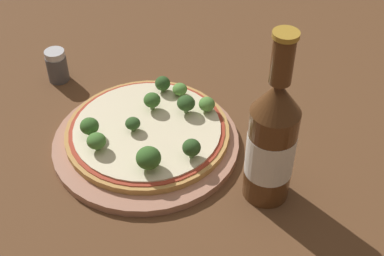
% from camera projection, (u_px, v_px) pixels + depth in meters
% --- Properties ---
extents(ground_plane, '(3.00, 3.00, 0.00)m').
position_uv_depth(ground_plane, '(159.00, 139.00, 0.81)').
color(ground_plane, brown).
extents(plate, '(0.28, 0.28, 0.01)m').
position_uv_depth(plate, '(145.00, 141.00, 0.80)').
color(plate, tan).
rests_on(plate, ground_plane).
extents(pizza, '(0.24, 0.24, 0.01)m').
position_uv_depth(pizza, '(147.00, 131.00, 0.79)').
color(pizza, tan).
rests_on(pizza, plate).
extents(broccoli_floret_0, '(0.02, 0.02, 0.02)m').
position_uv_depth(broccoli_floret_0, '(180.00, 89.00, 0.84)').
color(broccoli_floret_0, '#6B8E51').
rests_on(broccoli_floret_0, pizza).
extents(broccoli_floret_1, '(0.02, 0.02, 0.02)m').
position_uv_depth(broccoli_floret_1, '(133.00, 124.00, 0.78)').
color(broccoli_floret_1, '#6B8E51').
rests_on(broccoli_floret_1, pizza).
extents(broccoli_floret_2, '(0.03, 0.03, 0.03)m').
position_uv_depth(broccoli_floret_2, '(149.00, 158.00, 0.71)').
color(broccoli_floret_2, '#6B8E51').
rests_on(broccoli_floret_2, pizza).
extents(broccoli_floret_3, '(0.02, 0.02, 0.02)m').
position_uv_depth(broccoli_floret_3, '(207.00, 104.00, 0.81)').
color(broccoli_floret_3, '#6B8E51').
rests_on(broccoli_floret_3, pizza).
extents(broccoli_floret_4, '(0.03, 0.03, 0.03)m').
position_uv_depth(broccoli_floret_4, '(96.00, 141.00, 0.74)').
color(broccoli_floret_4, '#6B8E51').
rests_on(broccoli_floret_4, pizza).
extents(broccoli_floret_5, '(0.03, 0.03, 0.03)m').
position_uv_depth(broccoli_floret_5, '(89.00, 126.00, 0.76)').
color(broccoli_floret_5, '#6B8E51').
rests_on(broccoli_floret_5, pizza).
extents(broccoli_floret_6, '(0.02, 0.02, 0.03)m').
position_uv_depth(broccoli_floret_6, '(163.00, 84.00, 0.85)').
color(broccoli_floret_6, '#6B8E51').
rests_on(broccoli_floret_6, pizza).
extents(broccoli_floret_7, '(0.03, 0.03, 0.03)m').
position_uv_depth(broccoli_floret_7, '(187.00, 104.00, 0.80)').
color(broccoli_floret_7, '#6B8E51').
rests_on(broccoli_floret_7, pizza).
extents(broccoli_floret_8, '(0.03, 0.03, 0.03)m').
position_uv_depth(broccoli_floret_8, '(152.00, 100.00, 0.81)').
color(broccoli_floret_8, '#6B8E51').
rests_on(broccoli_floret_8, pizza).
extents(broccoli_floret_9, '(0.03, 0.03, 0.03)m').
position_uv_depth(broccoli_floret_9, '(193.00, 147.00, 0.73)').
color(broccoli_floret_9, '#6B8E51').
rests_on(broccoli_floret_9, pizza).
extents(beer_bottle, '(0.06, 0.06, 0.25)m').
position_uv_depth(beer_bottle, '(272.00, 141.00, 0.67)').
color(beer_bottle, '#563319').
rests_on(beer_bottle, ground_plane).
extents(pepper_shaker, '(0.04, 0.04, 0.06)m').
position_uv_depth(pepper_shaker, '(57.00, 66.00, 0.90)').
color(pepper_shaker, '#4C4C51').
rests_on(pepper_shaker, ground_plane).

